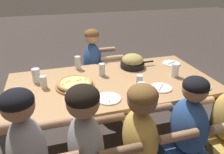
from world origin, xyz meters
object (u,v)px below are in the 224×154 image
at_px(empty_plate_d, 171,63).
at_px(drinking_glass_f, 17,94).
at_px(pizza_board_main, 75,84).
at_px(drinking_glass_b, 44,83).
at_px(skillet_bowl, 133,62).
at_px(empty_plate_a, 108,98).
at_px(drinking_glass_a, 78,63).
at_px(drinking_glass_i, 139,80).
at_px(diner_far_center, 94,75).
at_px(empty_plate_c, 198,86).
at_px(empty_plate_b, 161,88).
at_px(diner_near_midright, 185,143).
at_px(drinking_glass_h, 142,90).
at_px(drinking_glass_g, 36,76).
at_px(drinking_glass_c, 175,71).
at_px(diner_near_center, 138,152).
at_px(drinking_glass_d, 102,70).
at_px(drinking_glass_e, 70,99).

height_order(empty_plate_d, drinking_glass_f, drinking_glass_f).
relative_size(pizza_board_main, drinking_glass_b, 3.10).
height_order(skillet_bowl, drinking_glass_f, skillet_bowl).
height_order(pizza_board_main, empty_plate_d, pizza_board_main).
height_order(empty_plate_a, drinking_glass_a, drinking_glass_a).
distance_m(drinking_glass_a, drinking_glass_i, 0.76).
relative_size(skillet_bowl, empty_plate_a, 1.84).
height_order(drinking_glass_f, diner_far_center, diner_far_center).
xyz_separation_m(drinking_glass_a, diner_far_center, (0.24, 0.31, -0.32)).
bearing_deg(empty_plate_c, drinking_glass_a, 144.12).
relative_size(empty_plate_b, diner_near_midright, 0.19).
bearing_deg(drinking_glass_h, drinking_glass_b, 154.41).
bearing_deg(skillet_bowl, diner_near_midright, -86.05).
bearing_deg(drinking_glass_g, drinking_glass_c, -11.16).
distance_m(drinking_glass_i, diner_near_center, 0.69).
bearing_deg(drinking_glass_d, drinking_glass_h, -65.75).
bearing_deg(empty_plate_a, drinking_glass_d, 82.09).
distance_m(empty_plate_a, empty_plate_b, 0.52).
height_order(drinking_glass_a, drinking_glass_c, drinking_glass_a).
relative_size(drinking_glass_d, drinking_glass_i, 1.28).
height_order(diner_far_center, diner_near_center, diner_far_center).
xyz_separation_m(skillet_bowl, drinking_glass_f, (-1.20, -0.38, -0.02)).
height_order(drinking_glass_c, drinking_glass_h, drinking_glass_c).
xyz_separation_m(drinking_glass_h, diner_near_midright, (0.23, -0.39, -0.32)).
xyz_separation_m(drinking_glass_g, drinking_glass_i, (0.94, -0.35, -0.01)).
bearing_deg(drinking_glass_i, drinking_glass_a, 131.73).
height_order(empty_plate_a, empty_plate_b, same).
distance_m(empty_plate_c, drinking_glass_h, 0.59).
distance_m(drinking_glass_c, drinking_glass_e, 1.14).
bearing_deg(diner_near_midright, drinking_glass_e, 64.42).
bearing_deg(empty_plate_c, drinking_glass_c, 110.43).
bearing_deg(diner_near_midright, drinking_glass_f, 63.61).
relative_size(drinking_glass_a, drinking_glass_f, 1.39).
relative_size(drinking_glass_a, drinking_glass_g, 1.05).
bearing_deg(empty_plate_a, drinking_glass_i, 24.94).
bearing_deg(skillet_bowl, diner_far_center, 130.21).
relative_size(skillet_bowl, diner_near_center, 0.37).
relative_size(drinking_glass_b, drinking_glass_h, 0.99).
bearing_deg(drinking_glass_g, drinking_glass_h, -31.25).
height_order(empty_plate_b, diner_near_center, diner_near_center).
distance_m(pizza_board_main, drinking_glass_h, 0.64).
bearing_deg(empty_plate_c, drinking_glass_i, 160.88).
bearing_deg(empty_plate_a, diner_far_center, 85.20).
relative_size(empty_plate_b, diner_far_center, 0.18).
bearing_deg(empty_plate_b, drinking_glass_b, 162.69).
relative_size(empty_plate_b, drinking_glass_d, 1.54).
xyz_separation_m(drinking_glass_d, drinking_glass_i, (0.29, -0.32, -0.01)).
bearing_deg(drinking_glass_c, diner_near_center, -135.73).
height_order(empty_plate_a, drinking_glass_f, drinking_glass_f).
xyz_separation_m(drinking_glass_a, drinking_glass_b, (-0.37, -0.36, -0.02)).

